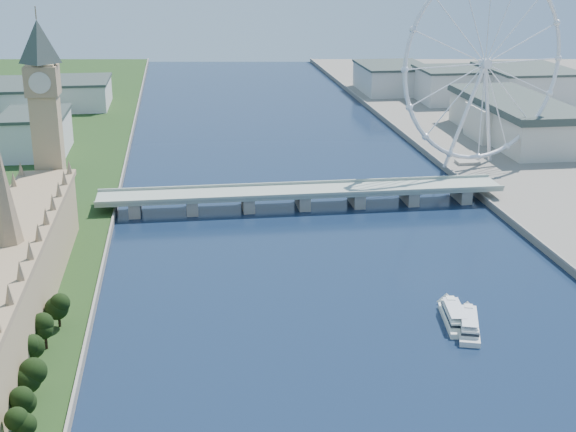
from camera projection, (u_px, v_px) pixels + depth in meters
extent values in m
cube|color=tan|center=(13.00, 284.00, 294.16)|extent=(24.00, 200.00, 28.00)
cone|color=#937A59|center=(1.00, 190.00, 282.75)|extent=(12.00, 12.00, 40.00)
cube|color=tan|center=(49.00, 147.00, 387.41)|extent=(13.00, 13.00, 80.00)
cube|color=#937A59|center=(42.00, 80.00, 377.28)|extent=(15.00, 15.00, 14.00)
pyramid|color=#2D3833|center=(36.00, 19.00, 368.41)|extent=(20.02, 20.02, 20.00)
cube|color=gray|center=(303.00, 192.00, 435.49)|extent=(220.00, 22.00, 2.00)
cube|color=gray|center=(135.00, 207.00, 425.41)|extent=(6.00, 20.00, 7.50)
cube|color=gray|center=(192.00, 204.00, 429.27)|extent=(6.00, 20.00, 7.50)
cube|color=gray|center=(248.00, 202.00, 433.13)|extent=(6.00, 20.00, 7.50)
cube|color=gray|center=(302.00, 200.00, 436.99)|extent=(6.00, 20.00, 7.50)
cube|color=gray|center=(356.00, 198.00, 440.85)|extent=(6.00, 20.00, 7.50)
cube|color=gray|center=(409.00, 196.00, 444.71)|extent=(6.00, 20.00, 7.50)
cube|color=gray|center=(461.00, 193.00, 448.57)|extent=(6.00, 20.00, 7.50)
torus|color=silver|center=(485.00, 64.00, 483.77)|extent=(113.60, 39.12, 118.60)
cylinder|color=silver|center=(485.00, 64.00, 483.77)|extent=(7.25, 6.61, 6.00)
cube|color=gray|center=(467.00, 162.00, 513.05)|extent=(14.00, 10.00, 2.00)
cube|color=beige|center=(36.00, 135.00, 534.69)|extent=(40.00, 60.00, 26.00)
cube|color=beige|center=(1.00, 107.00, 613.17)|extent=(60.00, 80.00, 32.00)
cube|color=beige|center=(80.00, 94.00, 696.37)|extent=(50.00, 70.00, 22.00)
cube|color=beige|center=(453.00, 86.00, 719.09)|extent=(60.00, 60.00, 28.00)
cube|color=beige|center=(526.00, 87.00, 707.70)|extent=(70.00, 90.00, 30.00)
cube|color=beige|center=(392.00, 79.00, 770.96)|extent=(60.00, 80.00, 24.00)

